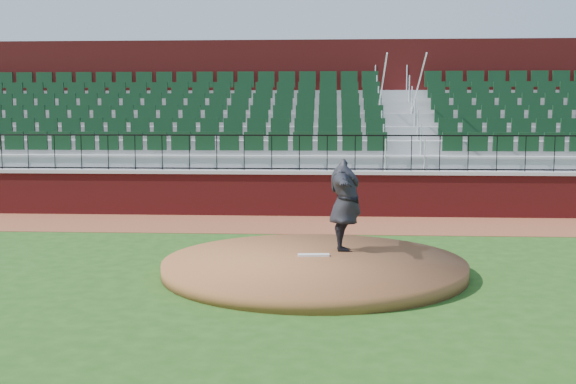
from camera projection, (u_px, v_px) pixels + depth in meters
The scene contains 10 objects.
ground at pixel (283, 269), 13.47m from camera, with size 90.00×90.00×0.00m, color #1F4614.
warning_track at pixel (297, 224), 18.83m from camera, with size 34.00×3.20×0.01m, color brown.
field_wall at pixel (299, 195), 20.35m from camera, with size 34.00×0.35×1.20m, color maroon.
wall_cap at pixel (299, 172), 20.28m from camera, with size 34.00×0.45×0.10m, color #B7B7B7.
wall_railing at pixel (299, 153), 20.22m from camera, with size 34.00×0.05×1.00m, color black, non-canonical shape.
seating_stands at pixel (303, 133), 22.86m from camera, with size 34.00×5.10×4.60m, color gray, non-canonical shape.
concourse_wall at pixel (306, 118), 25.59m from camera, with size 34.00×0.50×5.50m, color maroon.
pitchers_mound at pixel (314, 266), 13.12m from camera, with size 5.58×5.58×0.25m, color brown.
pitching_rubber at pixel (314, 255), 13.44m from camera, with size 0.59×0.15×0.04m, color white.
pitcher at pixel (345, 205), 13.86m from camera, with size 2.22×0.60×1.81m, color black.
Camera 1 is at (0.87, -13.20, 2.96)m, focal length 44.40 mm.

